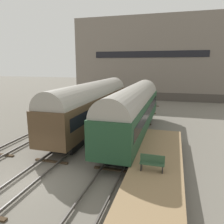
% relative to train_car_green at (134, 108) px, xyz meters
% --- Properties ---
extents(ground_plane, '(200.00, 200.00, 0.00)m').
position_rel_train_car_green_xyz_m(ground_plane, '(-4.61, -10.27, -2.84)').
color(ground_plane, '#6B665B').
extents(track_middle, '(2.60, 60.00, 0.26)m').
position_rel_train_car_green_xyz_m(track_middle, '(-4.61, -10.27, -2.70)').
color(track_middle, '#4C4742').
rests_on(track_middle, ground).
extents(track_right, '(2.60, 60.00, 0.26)m').
position_rel_train_car_green_xyz_m(track_right, '(0.00, -10.27, -2.70)').
color(track_right, '#4C4742').
rests_on(track_right, ground).
extents(train_car_green, '(2.94, 16.94, 5.00)m').
position_rel_train_car_green_xyz_m(train_car_green, '(0.00, 0.00, 0.00)').
color(train_car_green, black).
rests_on(train_car_green, ground).
extents(train_car_brown, '(2.93, 17.76, 5.13)m').
position_rel_train_car_green_xyz_m(train_car_brown, '(-4.61, 1.16, 0.09)').
color(train_car_brown, black).
rests_on(train_car_brown, ground).
extents(station_platform, '(3.09, 13.22, 0.96)m').
position_rel_train_car_green_xyz_m(station_platform, '(2.86, -6.88, -1.95)').
color(station_platform, '#8C704C').
rests_on(station_platform, ground).
extents(bench, '(1.40, 0.40, 0.91)m').
position_rel_train_car_green_xyz_m(bench, '(2.66, -8.45, -1.39)').
color(bench, '#2D4C33').
rests_on(bench, station_platform).
extents(warehouse_building, '(30.48, 12.51, 16.02)m').
position_rel_train_car_green_xyz_m(warehouse_building, '(-1.37, 29.07, 5.17)').
color(warehouse_building, '#46403A').
rests_on(warehouse_building, ground).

